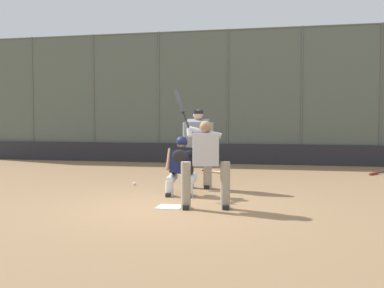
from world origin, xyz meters
TOP-DOWN VIEW (x-y plane):
  - ground_plane at (0.00, 0.00)m, footprint 160.00×160.00m
  - home_plate_marker at (0.00, 0.00)m, footprint 0.43×0.43m
  - backstop_fence at (-0.00, -8.06)m, footprint 19.99×0.08m
  - padding_wall at (0.00, -7.96)m, footprint 19.51×0.18m
  - bleachers_beyond at (3.02, -10.21)m, footprint 13.94×1.95m
  - batter_at_plate at (-0.62, 0.01)m, footprint 1.05×0.55m
  - catcher_behind_plate at (0.08, -1.24)m, footprint 0.63×0.73m
  - umpire_home at (-0.08, -2.21)m, footprint 0.71×0.42m
  - spare_bat_near_backstop at (-0.03, -5.11)m, footprint 0.73×0.49m
  - spare_bat_by_padding at (-4.41, -5.64)m, footprint 0.53×0.69m
  - fielding_glove_on_dirt at (0.93, -7.09)m, footprint 0.33×0.25m
  - baseball_loose at (1.47, -2.40)m, footprint 0.07×0.07m

SIDE VIEW (x-z plane):
  - ground_plane at x=0.00m, z-range 0.00..0.00m
  - home_plate_marker at x=0.00m, z-range 0.00..0.01m
  - spare_bat_near_backstop at x=-0.03m, z-range 0.00..0.07m
  - spare_bat_by_padding at x=-4.41m, z-range 0.00..0.07m
  - baseball_loose at x=1.47m, z-range 0.00..0.07m
  - fielding_glove_on_dirt at x=0.93m, z-range 0.00..0.12m
  - padding_wall at x=0.00m, z-range 0.00..0.68m
  - bleachers_beyond at x=3.02m, z-range -0.20..0.96m
  - catcher_behind_plate at x=0.08m, z-range 0.02..1.21m
  - batter_at_plate at x=-0.62m, z-range -0.21..1.84m
  - umpire_home at x=-0.08m, z-range 0.07..1.80m
  - backstop_fence at x=0.00m, z-range 0.09..4.73m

